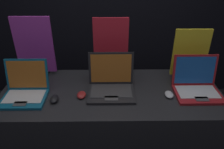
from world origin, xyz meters
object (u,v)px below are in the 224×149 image
(laptop_front, at_px, (25,89))
(promo_stand_back, at_px, (190,55))
(mouse_front, at_px, (54,99))
(laptop_back, at_px, (197,85))
(mouse_back, at_px, (169,94))
(promo_stand_front, at_px, (35,48))
(laptop_middle, at_px, (112,83))
(promo_stand_middle, at_px, (111,48))
(mouse_middle, at_px, (81,95))

(laptop_front, distance_m, promo_stand_back, 1.36)
(mouse_front, bearing_deg, laptop_back, 5.99)
(laptop_front, relative_size, laptop_back, 0.94)
(mouse_front, xyz_separation_m, mouse_back, (0.87, 0.05, -0.00))
(promo_stand_front, xyz_separation_m, promo_stand_back, (1.32, -0.07, -0.04))
(laptop_front, xyz_separation_m, promo_stand_back, (1.32, 0.28, 0.15))
(mouse_front, relative_size, laptop_middle, 0.29)
(mouse_front, xyz_separation_m, laptop_back, (1.09, 0.11, 0.04))
(laptop_back, bearing_deg, promo_stand_front, 166.74)
(promo_stand_front, xyz_separation_m, mouse_back, (1.10, -0.37, -0.24))
(laptop_back, bearing_deg, promo_stand_middle, 155.35)
(mouse_middle, distance_m, promo_stand_back, 0.97)
(laptop_front, xyz_separation_m, laptop_middle, (0.66, 0.07, 0.00))
(laptop_middle, xyz_separation_m, mouse_back, (0.44, -0.08, -0.05))
(promo_stand_middle, bearing_deg, laptop_middle, -90.00)
(mouse_front, distance_m, laptop_middle, 0.45)
(laptop_middle, bearing_deg, mouse_back, -10.83)
(promo_stand_front, relative_size, mouse_back, 5.38)
(mouse_front, height_order, laptop_middle, laptop_middle)
(laptop_front, relative_size, laptop_middle, 0.91)
(laptop_back, bearing_deg, mouse_back, -164.54)
(mouse_middle, relative_size, laptop_back, 0.28)
(laptop_front, distance_m, mouse_back, 1.10)
(laptop_front, height_order, promo_stand_front, promo_stand_front)
(mouse_front, relative_size, promo_stand_front, 0.20)
(laptop_back, xyz_separation_m, promo_stand_back, (-0.00, 0.24, 0.14))
(laptop_middle, relative_size, mouse_back, 3.71)
(mouse_front, bearing_deg, mouse_back, 3.46)
(mouse_front, distance_m, mouse_middle, 0.20)
(mouse_back, bearing_deg, mouse_front, -176.54)
(laptop_front, xyz_separation_m, promo_stand_front, (0.00, 0.36, 0.19))
(promo_stand_middle, xyz_separation_m, mouse_back, (0.44, -0.37, -0.23))
(promo_stand_back, bearing_deg, laptop_front, -167.88)
(mouse_back, bearing_deg, laptop_back, 15.46)
(laptop_back, bearing_deg, mouse_middle, -176.17)
(mouse_middle, bearing_deg, promo_stand_front, 138.86)
(laptop_front, height_order, promo_stand_middle, promo_stand_middle)
(mouse_middle, bearing_deg, promo_stand_back, 18.53)
(mouse_front, distance_m, promo_stand_front, 0.54)
(laptop_front, distance_m, laptop_back, 1.32)
(laptop_middle, bearing_deg, laptop_front, -174.33)
(laptop_middle, bearing_deg, laptop_back, -1.89)
(promo_stand_middle, distance_m, promo_stand_back, 0.67)
(laptop_front, bearing_deg, mouse_middle, -2.24)
(mouse_front, relative_size, promo_stand_back, 0.24)
(promo_stand_front, relative_size, promo_stand_back, 1.20)
(promo_stand_front, bearing_deg, mouse_back, -18.81)
(promo_stand_back, bearing_deg, laptop_middle, -161.79)
(promo_stand_back, bearing_deg, promo_stand_middle, 174.47)
(mouse_middle, bearing_deg, promo_stand_middle, 57.50)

